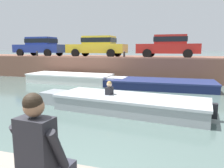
% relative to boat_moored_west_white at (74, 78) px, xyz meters
% --- Properties ---
extents(ground_plane, '(400.00, 400.00, 0.00)m').
position_rel_boat_moored_west_white_xyz_m(ground_plane, '(4.55, -4.30, -0.28)').
color(ground_plane, '#4C605B').
extents(far_quay_wall, '(60.00, 6.00, 1.52)m').
position_rel_boat_moored_west_white_xyz_m(far_quay_wall, '(4.55, 4.51, 0.48)').
color(far_quay_wall, brown).
rests_on(far_quay_wall, ground).
extents(far_wall_coping, '(60.00, 0.24, 0.08)m').
position_rel_boat_moored_west_white_xyz_m(far_wall_coping, '(4.55, 1.63, 1.27)').
color(far_wall_coping, '#925F4C').
rests_on(far_wall_coping, far_quay_wall).
extents(boat_moored_west_white, '(6.37, 2.18, 0.57)m').
position_rel_boat_moored_west_white_xyz_m(boat_moored_west_white, '(0.00, 0.00, 0.00)').
color(boat_moored_west_white, white).
rests_on(boat_moored_west_white, ground).
extents(boat_moored_central_navy, '(6.38, 2.26, 0.47)m').
position_rel_boat_moored_west_white_xyz_m(boat_moored_central_navy, '(5.33, -0.36, -0.05)').
color(boat_moored_central_navy, navy).
rests_on(boat_moored_central_navy, ground).
extents(motorboat_passing, '(6.34, 2.30, 1.02)m').
position_rel_boat_moored_west_white_xyz_m(motorboat_passing, '(4.51, -5.11, -0.01)').
color(motorboat_passing, '#93999E').
rests_on(motorboat_passing, ground).
extents(car_leftmost_blue, '(4.15, 1.92, 1.54)m').
position_rel_boat_moored_west_white_xyz_m(car_leftmost_blue, '(-4.61, 3.30, 2.08)').
color(car_leftmost_blue, '#233893').
rests_on(car_leftmost_blue, far_quay_wall).
extents(car_left_inner_yellow, '(4.41, 2.03, 1.54)m').
position_rel_boat_moored_west_white_xyz_m(car_left_inner_yellow, '(0.41, 3.30, 2.08)').
color(car_left_inner_yellow, yellow).
rests_on(car_left_inner_yellow, far_quay_wall).
extents(car_centre_red, '(4.19, 1.93, 1.54)m').
position_rel_boat_moored_west_white_xyz_m(car_centre_red, '(5.60, 3.30, 2.08)').
color(car_centre_red, '#B2231E').
rests_on(car_centre_red, far_quay_wall).
extents(mooring_bollard_west, '(0.15, 0.15, 0.44)m').
position_rel_boat_moored_west_white_xyz_m(mooring_bollard_west, '(-3.87, 1.76, 1.47)').
color(mooring_bollard_west, '#2D2B28').
rests_on(mooring_bollard_west, far_quay_wall).
extents(mooring_bollard_mid, '(0.15, 0.15, 0.44)m').
position_rel_boat_moored_west_white_xyz_m(mooring_bollard_mid, '(2.83, 1.76, 1.47)').
color(mooring_bollard_mid, '#2D2B28').
rests_on(mooring_bollard_mid, far_quay_wall).
extents(person_seated_right, '(0.55, 0.55, 0.96)m').
position_rel_boat_moored_west_white_xyz_m(person_seated_right, '(5.04, -10.56, 0.87)').
color(person_seated_right, '#282833').
rests_on(person_seated_right, near_quay).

